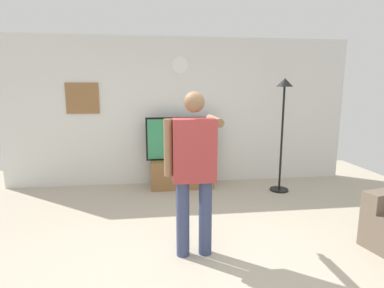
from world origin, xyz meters
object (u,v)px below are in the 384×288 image
person_standing_nearer_lamp (194,165)px  television (181,139)px  framed_picture (83,98)px  wall_clock (180,65)px  floor_lamp (283,112)px  tv_stand (182,173)px

person_standing_nearer_lamp → television: bearing=88.1°
television → framed_picture: framed_picture is taller
television → wall_clock: wall_clock is taller
framed_picture → floor_lamp: (3.42, -0.71, -0.22)m
tv_stand → wall_clock: 1.97m
wall_clock → framed_picture: wall_clock is taller
tv_stand → person_standing_nearer_lamp: size_ratio=0.64×
wall_clock → framed_picture: (-1.73, 0.00, -0.59)m
floor_lamp → person_standing_nearer_lamp: size_ratio=1.12×
framed_picture → person_standing_nearer_lamp: size_ratio=0.33×
television → framed_picture: (-1.73, 0.25, 0.72)m
television → framed_picture: bearing=171.8°
wall_clock → floor_lamp: size_ratio=0.15×
framed_picture → television: bearing=-8.2°
tv_stand → television: 0.64m
tv_stand → framed_picture: 2.22m
tv_stand → television: size_ratio=0.88×
wall_clock → framed_picture: bearing=179.8°
tv_stand → wall_clock: wall_clock is taller
framed_picture → floor_lamp: size_ratio=0.29×
television → wall_clock: bearing=90.0°
television → floor_lamp: 1.82m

